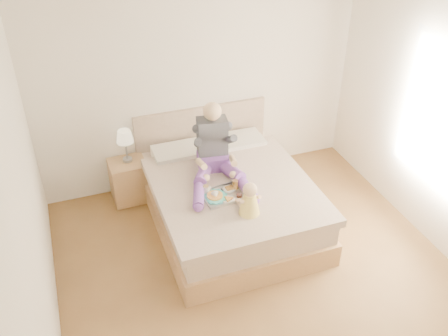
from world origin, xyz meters
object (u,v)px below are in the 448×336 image
object	(u,v)px
nightstand	(129,180)
adult	(215,154)
bed	(228,197)
tray	(222,194)
baby	(249,201)

from	to	relation	value
nightstand	adult	size ratio (longest dim) A/B	0.51
bed	tray	xyz separation A→B (m)	(-0.18, -0.32, 0.32)
nightstand	tray	distance (m)	1.44
baby	tray	bearing A→B (deg)	109.61
nightstand	baby	world-z (taller)	baby
nightstand	baby	distance (m)	1.83
nightstand	baby	bearing A→B (deg)	-58.08
adult	tray	xyz separation A→B (m)	(-0.07, -0.44, -0.21)
nightstand	baby	size ratio (longest dim) A/B	1.47
adult	tray	size ratio (longest dim) A/B	2.27
tray	adult	bearing A→B (deg)	75.07
adult	baby	world-z (taller)	adult
bed	nightstand	world-z (taller)	bed
baby	nightstand	bearing A→B (deg)	118.67
adult	baby	xyz separation A→B (m)	(0.09, -0.79, -0.10)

